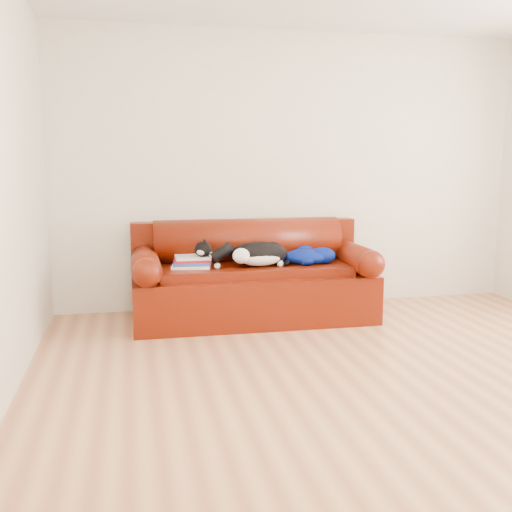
% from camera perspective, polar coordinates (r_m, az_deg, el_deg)
% --- Properties ---
extents(ground, '(4.50, 4.50, 0.00)m').
position_cam_1_polar(ground, '(4.16, 10.59, -10.84)').
color(ground, '#9C603E').
rests_on(ground, ground).
extents(room_shell, '(4.52, 4.02, 2.61)m').
position_cam_1_polar(room_shell, '(3.98, 12.90, 12.61)').
color(room_shell, beige).
rests_on(room_shell, ground).
extents(sofa_base, '(2.10, 0.90, 0.50)m').
position_cam_1_polar(sofa_base, '(5.33, -0.32, -3.55)').
color(sofa_base, '#420702').
rests_on(sofa_base, ground).
extents(sofa_back, '(2.10, 1.01, 0.88)m').
position_cam_1_polar(sofa_back, '(5.51, -0.83, 0.08)').
color(sofa_back, '#420702').
rests_on(sofa_back, ground).
extents(book_stack, '(0.36, 0.29, 0.10)m').
position_cam_1_polar(book_stack, '(5.14, -6.11, -0.54)').
color(book_stack, '#EFE9CF').
rests_on(book_stack, sofa_base).
extents(cat, '(0.74, 0.46, 0.27)m').
position_cam_1_polar(cat, '(5.16, 0.21, 0.13)').
color(cat, black).
rests_on(cat, sofa_base).
extents(blanket, '(0.52, 0.42, 0.15)m').
position_cam_1_polar(blanket, '(5.35, 4.86, 0.03)').
color(blanket, '#020245').
rests_on(blanket, sofa_base).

